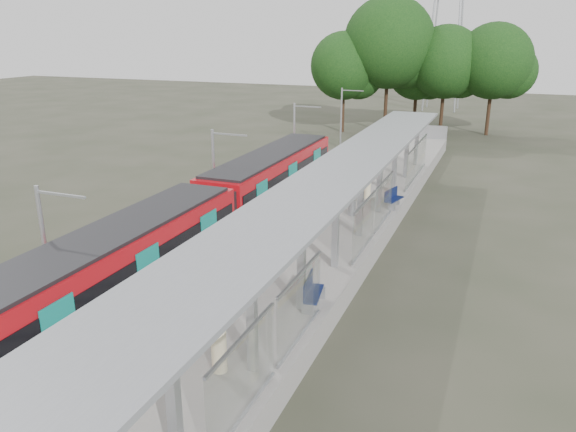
% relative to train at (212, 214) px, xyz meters
% --- Properties ---
extents(trackbed, '(3.00, 70.00, 0.24)m').
position_rel_train_xyz_m(trackbed, '(-0.00, 4.55, -1.93)').
color(trackbed, '#59544C').
rests_on(trackbed, ground).
extents(platform, '(6.00, 50.00, 1.00)m').
position_rel_train_xyz_m(platform, '(4.50, 4.55, -1.55)').
color(platform, gray).
rests_on(platform, ground).
extents(tactile_strip, '(0.60, 50.00, 0.02)m').
position_rel_train_xyz_m(tactile_strip, '(1.95, 4.55, -1.04)').
color(tactile_strip, gold).
rests_on(tactile_strip, platform).
extents(end_fence, '(6.00, 0.10, 1.20)m').
position_rel_train_xyz_m(end_fence, '(4.50, 29.50, -0.45)').
color(end_fence, '#9EA0A5').
rests_on(end_fence, platform).
extents(train, '(2.74, 27.60, 3.62)m').
position_rel_train_xyz_m(train, '(0.00, 0.00, 0.00)').
color(train, black).
rests_on(train, ground).
extents(canopy, '(3.27, 38.00, 3.66)m').
position_rel_train_xyz_m(canopy, '(6.11, 0.74, 2.15)').
color(canopy, '#9EA0A5').
rests_on(canopy, platform).
extents(tree_cluster, '(21.66, 11.59, 13.76)m').
position_rel_train_xyz_m(tree_cluster, '(2.87, 37.99, 5.73)').
color(tree_cluster, '#382316').
rests_on(tree_cluster, ground).
extents(catenary_masts, '(2.08, 48.16, 5.40)m').
position_rel_train_xyz_m(catenary_masts, '(-1.72, 3.55, 0.86)').
color(catenary_masts, '#9EA0A5').
rests_on(catenary_masts, ground).
extents(bench_mid, '(0.73, 1.65, 1.09)m').
position_rel_train_xyz_m(bench_mid, '(6.76, -5.12, -0.48)').
color(bench_mid, '#101D52').
rests_on(bench_mid, platform).
extents(bench_far, '(0.82, 1.59, 1.04)m').
position_rel_train_xyz_m(bench_far, '(7.06, 7.58, -0.50)').
color(bench_far, '#101D52').
rests_on(bench_far, platform).
extents(info_pillar_near, '(0.45, 0.45, 1.98)m').
position_rel_train_xyz_m(info_pillar_near, '(5.64, -9.86, -0.19)').
color(info_pillar_near, beige).
rests_on(info_pillar_near, platform).
extents(info_pillar_far, '(0.39, 0.39, 1.72)m').
position_rel_train_xyz_m(info_pillar_far, '(5.32, 8.88, -0.31)').
color(info_pillar_far, beige).
rests_on(info_pillar_far, platform).
extents(litter_bin, '(0.46, 0.46, 0.80)m').
position_rel_train_xyz_m(litter_bin, '(5.34, 5.43, -0.65)').
color(litter_bin, '#9EA0A5').
rests_on(litter_bin, platform).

